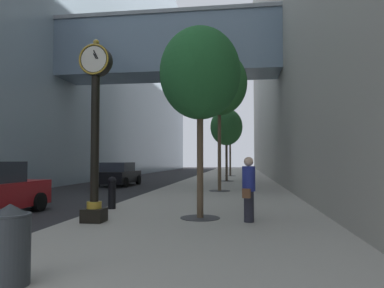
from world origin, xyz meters
name	(u,v)px	position (x,y,z in m)	size (l,w,h in m)	color
ground_plane	(184,181)	(0.00, 27.00, 0.00)	(110.00, 110.00, 0.00)	#262628
sidewalk_right	(229,179)	(3.52, 30.00, 0.07)	(7.03, 80.00, 0.14)	#9E998E
building_block_left	(69,17)	(-11.68, 29.93, 15.40)	(23.61, 80.00, 30.90)	#93A8B7
street_clock	(95,120)	(0.79, 7.48, 2.80)	(0.84, 0.55, 4.83)	black
bollard_third	(112,192)	(0.36, 9.92, 0.70)	(0.27, 0.27, 1.06)	black
street_tree_near	(200,74)	(3.47, 8.46, 4.18)	(2.28, 2.28, 5.38)	#333335
street_tree_mid_near	(219,84)	(3.47, 17.08, 5.75)	(2.93, 2.93, 7.31)	#333335
street_tree_mid_far	(226,127)	(3.47, 25.70, 4.24)	(2.44, 2.44, 5.53)	#333335
street_tree_far	(230,127)	(3.47, 34.32, 5.01)	(1.88, 1.88, 6.02)	#333335
trash_bin	(9,243)	(1.63, 2.88, 0.68)	(0.53, 0.53, 1.05)	#383D42
pedestrian_walking	(249,188)	(4.80, 8.03, 1.03)	(0.42, 0.51, 1.70)	#23232D
car_black_mid	(119,174)	(-3.62, 21.65, 0.77)	(2.13, 4.13, 1.58)	black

